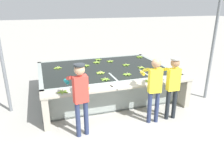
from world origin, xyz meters
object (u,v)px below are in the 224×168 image
(banana_bunch_floating_6, at_px, (127,74))
(banana_bunch_floating_10, at_px, (126,65))
(banana_bunch_floating_9, at_px, (100,73))
(banana_bunch_ledge_2, at_px, (150,81))
(banana_bunch_floating_5, at_px, (79,81))
(banana_bunch_floating_8, at_px, (141,67))
(banana_bunch_floating_11, at_px, (139,57))
(worker_2, at_px, (172,83))
(knife_0, at_px, (113,87))
(support_post_right, at_px, (212,50))
(banana_bunch_floating_3, at_px, (97,62))
(banana_bunch_ledge_0, at_px, (63,92))
(support_post_left, at_px, (2,57))
(banana_bunch_floating_12, at_px, (86,66))
(banana_bunch_floating_0, at_px, (110,61))
(banana_bunch_floating_1, at_px, (105,79))
(banana_bunch_floating_2, at_px, (98,60))
(banana_bunch_floating_4, at_px, (58,68))
(banana_bunch_floating_7, at_px, (79,70))
(worker_0, at_px, (80,93))
(worker_1, at_px, (154,85))
(banana_bunch_ledge_1, at_px, (85,88))

(banana_bunch_floating_6, distance_m, banana_bunch_floating_10, 1.08)
(banana_bunch_floating_9, relative_size, banana_bunch_ledge_2, 1.00)
(banana_bunch_floating_5, height_order, banana_bunch_floating_8, same)
(banana_bunch_floating_11, bearing_deg, worker_2, -100.65)
(banana_bunch_floating_9, relative_size, knife_0, 0.83)
(support_post_right, bearing_deg, banana_bunch_floating_3, 144.67)
(banana_bunch_ledge_0, relative_size, support_post_left, 0.09)
(banana_bunch_floating_12, xyz_separation_m, banana_bunch_ledge_2, (1.36, -2.11, 0.00))
(banana_bunch_floating_0, height_order, banana_bunch_floating_1, same)
(banana_bunch_floating_5, relative_size, support_post_left, 0.09)
(banana_bunch_floating_2, bearing_deg, banana_bunch_floating_8, -54.34)
(banana_bunch_floating_4, height_order, banana_bunch_floating_5, same)
(banana_bunch_floating_7, bearing_deg, worker_0, -99.65)
(worker_1, height_order, support_post_left, support_post_left)
(banana_bunch_ledge_0, xyz_separation_m, support_post_right, (4.63, 0.28, 0.68))
(banana_bunch_floating_8, distance_m, banana_bunch_ledge_1, 2.54)
(worker_0, xyz_separation_m, banana_bunch_floating_6, (1.69, 1.37, -0.16))
(knife_0, bearing_deg, banana_bunch_ledge_0, 178.17)
(banana_bunch_floating_0, height_order, banana_bunch_ledge_2, banana_bunch_ledge_2)
(banana_bunch_floating_5, xyz_separation_m, banana_bunch_ledge_0, (-0.53, -0.66, 0.00))
(banana_bunch_floating_0, xyz_separation_m, banana_bunch_floating_9, (-0.73, -1.26, -0.00))
(banana_bunch_ledge_0, distance_m, knife_0, 1.29)
(worker_0, xyz_separation_m, banana_bunch_ledge_0, (-0.33, 0.57, -0.15))
(banana_bunch_floating_12, xyz_separation_m, support_post_left, (-2.44, -0.88, 0.68))
(banana_bunch_floating_1, bearing_deg, banana_bunch_floating_4, 125.81)
(worker_1, bearing_deg, banana_bunch_floating_2, 98.84)
(banana_bunch_floating_5, height_order, banana_bunch_ledge_2, banana_bunch_ledge_2)
(banana_bunch_floating_1, bearing_deg, support_post_left, 164.96)
(banana_bunch_floating_8, relative_size, banana_bunch_floating_12, 0.85)
(banana_bunch_floating_6, xyz_separation_m, banana_bunch_floating_10, (0.37, 1.02, 0.00))
(banana_bunch_floating_5, relative_size, banana_bunch_ledge_0, 1.01)
(banana_bunch_floating_0, relative_size, banana_bunch_floating_8, 1.15)
(worker_2, bearing_deg, banana_bunch_floating_4, 134.33)
(worker_0, bearing_deg, banana_bunch_floating_8, 38.32)
(worker_2, relative_size, banana_bunch_floating_10, 6.08)
(banana_bunch_floating_6, relative_size, banana_bunch_floating_11, 0.99)
(worker_0, xyz_separation_m, worker_2, (2.42, 0.04, -0.05))
(banana_bunch_floating_12, bearing_deg, banana_bunch_ledge_0, -115.64)
(banana_bunch_floating_1, relative_size, banana_bunch_ledge_0, 1.02)
(banana_bunch_floating_1, bearing_deg, banana_bunch_ledge_0, -155.41)
(banana_bunch_floating_0, height_order, banana_bunch_floating_11, same)
(worker_1, bearing_deg, support_post_right, 18.91)
(worker_0, relative_size, banana_bunch_floating_10, 6.34)
(worker_2, relative_size, banana_bunch_floating_12, 5.98)
(banana_bunch_floating_11, distance_m, support_post_left, 5.04)
(banana_bunch_floating_9, bearing_deg, banana_bunch_floating_12, 105.14)
(worker_1, bearing_deg, support_post_left, 152.91)
(banana_bunch_floating_10, relative_size, support_post_left, 0.09)
(banana_bunch_floating_3, height_order, knife_0, banana_bunch_floating_3)
(banana_bunch_floating_0, relative_size, banana_bunch_floating_11, 0.98)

